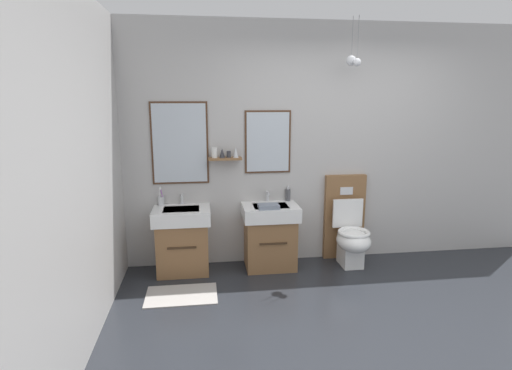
# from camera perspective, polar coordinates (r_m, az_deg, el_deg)

# --- Properties ---
(ground_plane) EXTENTS (6.25, 4.89, 0.10)m
(ground_plane) POSITION_cam_1_polar(r_m,az_deg,el_deg) (3.69, 19.70, -20.03)
(ground_plane) COLOR #23262B
(ground_plane) RESTS_ON ground
(wall_back) EXTENTS (5.05, 0.44, 2.69)m
(wall_back) POSITION_cam_1_polar(r_m,az_deg,el_deg) (4.81, 10.97, 5.60)
(wall_back) COLOR #B7B5B2
(wall_back) RESTS_ON ground
(wall_left) EXTENTS (0.12, 3.69, 2.69)m
(wall_left) POSITION_cam_1_polar(r_m,az_deg,el_deg) (2.94, -25.70, 0.62)
(wall_left) COLOR #B7B5B2
(wall_left) RESTS_ON ground
(bath_mat) EXTENTS (0.68, 0.44, 0.01)m
(bath_mat) POSITION_cam_1_polar(r_m,az_deg,el_deg) (4.14, -10.36, -14.90)
(bath_mat) COLOR #9E9993
(bath_mat) RESTS_ON ground
(vanity_sink_left) EXTENTS (0.61, 0.47, 0.72)m
(vanity_sink_left) POSITION_cam_1_polar(r_m,az_deg,el_deg) (4.53, -10.22, -7.36)
(vanity_sink_left) COLOR brown
(vanity_sink_left) RESTS_ON ground
(tap_on_left_sink) EXTENTS (0.03, 0.13, 0.11)m
(tap_on_left_sink) POSITION_cam_1_polar(r_m,az_deg,el_deg) (4.57, -10.32, -1.80)
(tap_on_left_sink) COLOR silver
(tap_on_left_sink) RESTS_ON vanity_sink_left
(vanity_sink_right) EXTENTS (0.61, 0.47, 0.72)m
(vanity_sink_right) POSITION_cam_1_polar(r_m,az_deg,el_deg) (4.58, 1.96, -6.94)
(vanity_sink_right) COLOR brown
(vanity_sink_right) RESTS_ON ground
(tap_on_right_sink) EXTENTS (0.03, 0.13, 0.11)m
(tap_on_right_sink) POSITION_cam_1_polar(r_m,az_deg,el_deg) (4.63, 1.65, -1.45)
(tap_on_right_sink) COLOR silver
(tap_on_right_sink) RESTS_ON vanity_sink_right
(toilet) EXTENTS (0.48, 0.63, 1.00)m
(toilet) POSITION_cam_1_polar(r_m,az_deg,el_deg) (4.81, 12.83, -6.32)
(toilet) COLOR brown
(toilet) RESTS_ON ground
(toothbrush_cup) EXTENTS (0.07, 0.07, 0.21)m
(toothbrush_cup) POSITION_cam_1_polar(r_m,az_deg,el_deg) (4.58, -13.12, -2.11)
(toothbrush_cup) COLOR silver
(toothbrush_cup) RESTS_ON vanity_sink_left
(soap_dispenser) EXTENTS (0.06, 0.06, 0.17)m
(soap_dispenser) POSITION_cam_1_polar(r_m,az_deg,el_deg) (4.67, 4.49, -1.34)
(soap_dispenser) COLOR #4C4C51
(soap_dispenser) RESTS_ON vanity_sink_right
(folded_hand_towel) EXTENTS (0.22, 0.16, 0.04)m
(folded_hand_towel) POSITION_cam_1_polar(r_m,az_deg,el_deg) (4.34, 1.77, -3.01)
(folded_hand_towel) COLOR gray
(folded_hand_towel) RESTS_ON vanity_sink_right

